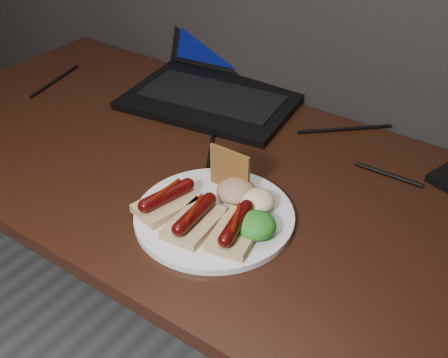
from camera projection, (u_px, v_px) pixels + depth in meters
desk at (195, 196)px, 1.21m from camera, size 1.40×0.70×0.75m
laptop at (223, 74)px, 1.39m from camera, size 0.45×0.42×0.25m
desk_cables at (232, 125)px, 1.27m from camera, size 0.97×0.39×0.01m
plate at (214, 216)px, 1.00m from camera, size 0.35×0.35×0.01m
bread_sausage_left at (167, 200)px, 1.00m from camera, size 0.09×0.13×0.04m
bread_sausage_center at (195, 219)px, 0.96m from camera, size 0.08×0.12×0.04m
bread_sausage_right at (236, 228)px, 0.94m from camera, size 0.09×0.13×0.04m
crispbread at (230, 170)px, 1.04m from camera, size 0.08×0.01×0.08m
salad_greens at (256, 225)px, 0.94m from camera, size 0.07×0.07×0.04m
salsa_mound at (236, 191)px, 1.02m from camera, size 0.07×0.07×0.04m
coleslaw_mound at (257, 201)px, 1.00m from camera, size 0.06×0.06×0.04m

